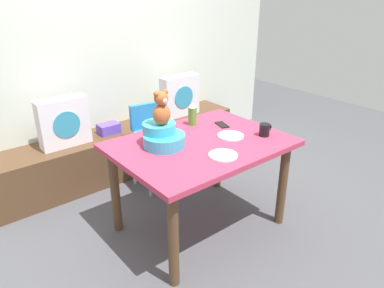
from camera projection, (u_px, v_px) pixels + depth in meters
name	position (u px, v px, depth m)	size (l,w,h in m)	color
ground_plane	(200.00, 225.00, 3.00)	(8.00, 8.00, 0.00)	#4C4C51
back_wall	(101.00, 40.00, 3.52)	(4.40, 0.10, 2.60)	silver
window_bench	(124.00, 150.00, 3.77)	(2.60, 0.44, 0.46)	brown
pillow_floral_left	(64.00, 122.00, 3.24)	(0.44, 0.15, 0.44)	silver
pillow_floral_right	(180.00, 96.00, 3.98)	(0.44, 0.15, 0.44)	silver
book_stack	(109.00, 128.00, 3.57)	(0.20, 0.14, 0.10)	#6146C9
dining_table	(200.00, 155.00, 2.74)	(1.25, 0.93, 0.74)	#B73351
highchair	(152.00, 135.00, 3.38)	(0.36, 0.48, 0.79)	#2672B2
infant_seat_teal	(162.00, 136.00, 2.62)	(0.30, 0.33, 0.16)	#35A5C6
teddy_bear	(161.00, 109.00, 2.53)	(0.13, 0.12, 0.25)	#A85A2E
ketchup_bottle	(192.00, 115.00, 2.99)	(0.07, 0.07, 0.18)	#4C8C33
coffee_mug	(265.00, 130.00, 2.79)	(0.12, 0.08, 0.09)	black
dinner_plate_near	(231.00, 136.00, 2.79)	(0.20, 0.20, 0.01)	white
dinner_plate_far	(223.00, 155.00, 2.48)	(0.20, 0.20, 0.01)	white
cell_phone	(222.00, 125.00, 3.01)	(0.07, 0.14, 0.01)	black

